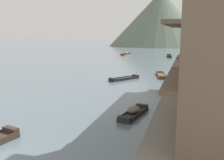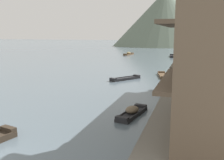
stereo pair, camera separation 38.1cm
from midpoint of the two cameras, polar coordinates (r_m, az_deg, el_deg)
The scene contains 8 objects.
boat_moored_nearest at distance 17.26m, azimuth 5.12°, elevation -7.17°, with size 1.52×3.57×0.66m.
boat_moored_second at distance 61.43m, azimuth 13.37°, elevation 5.16°, with size 1.51×4.73×0.53m.
boat_moored_third at distance 30.49m, azimuth 3.34°, elevation 0.33°, with size 3.09×3.91×0.39m.
boat_moored_far at distance 33.27m, azimuth 11.58°, elevation 0.98°, with size 1.93×4.45×0.40m.
boat_midriver_drifting at distance 65.86m, azimuth 3.88°, elevation 5.82°, with size 1.83×4.54×0.76m.
house_waterfront_second at distance 19.26m, azimuth 22.49°, elevation 4.25°, with size 5.49×6.33×6.14m.
house_waterfront_tall at distance 25.02m, azimuth 21.87°, elevation 5.53°, with size 5.91×5.57×6.14m.
hill_far_west at distance 119.11m, azimuth 11.77°, elevation 13.29°, with size 45.83×45.83×24.01m, color #5B6B5B.
Camera 2 is at (9.04, -6.78, 5.42)m, focal length 41.12 mm.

